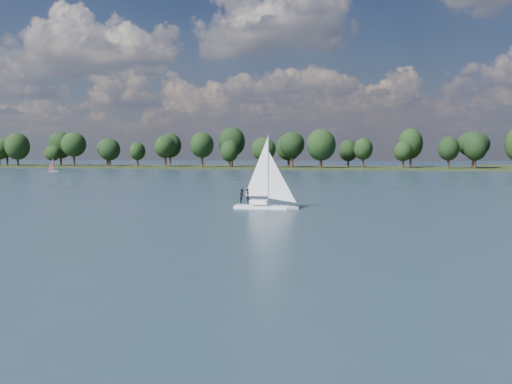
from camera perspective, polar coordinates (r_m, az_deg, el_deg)
ground at (r=114.47m, az=7.53°, el=0.78°), size 700.00×700.00×0.00m
far_shore at (r=226.00m, az=10.85°, el=2.29°), size 660.00×40.00×1.50m
sailboat at (r=63.46m, az=0.63°, el=0.48°), size 6.53×1.83×8.59m
dinghy_pink at (r=202.66m, az=-19.61°, el=2.26°), size 3.16×2.53×4.76m
treeline at (r=222.87m, az=8.10°, el=4.37°), size 562.84×73.98×18.67m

